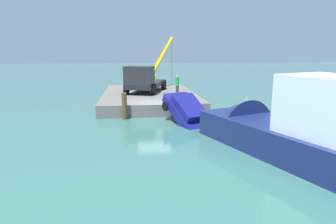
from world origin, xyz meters
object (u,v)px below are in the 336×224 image
at_px(crane_truck, 145,79).
at_px(salvaged_car, 189,113).
at_px(moored_yacht, 279,136).
at_px(dock_worker, 177,84).

xyz_separation_m(crane_truck, salvaged_car, (8.66, 2.52, -1.55)).
height_order(crane_truck, moored_yacht, crane_truck).
bearing_deg(salvaged_car, moored_yacht, 30.04).
relative_size(dock_worker, salvaged_car, 0.39).
bearing_deg(salvaged_car, crane_truck, -163.76).
distance_m(dock_worker, salvaged_car, 7.47).
bearing_deg(dock_worker, salvaged_car, -3.02).
bearing_deg(moored_yacht, salvaged_car, -149.96).
relative_size(crane_truck, moored_yacht, 0.63).
bearing_deg(moored_yacht, crane_truck, -157.85).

